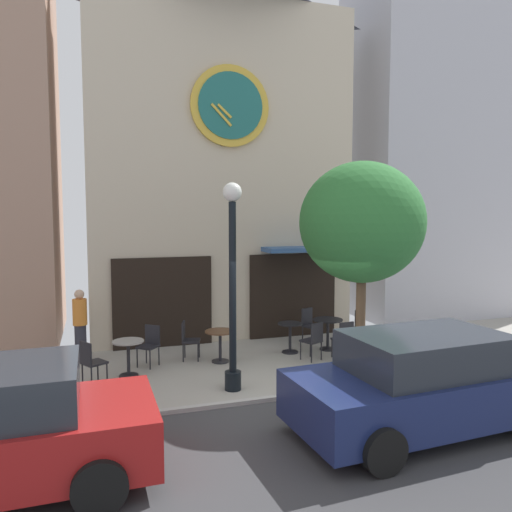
{
  "coord_description": "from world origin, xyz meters",
  "views": [
    {
      "loc": [
        -3.63,
        -8.22,
        3.41
      ],
      "look_at": [
        -0.21,
        2.2,
        2.46
      ],
      "focal_mm": 34.71,
      "sensor_mm": 36.0,
      "label": 1
    }
  ],
  "objects_px": {
    "street_tree": "(362,223)",
    "cafe_chair_facing_wall": "(310,323)",
    "street_lamp": "(233,286)",
    "cafe_table_center_right": "(128,352)",
    "cafe_chair_near_tree": "(91,360)",
    "cafe_table_center_left": "(328,328)",
    "cafe_chair_outer": "(355,326)",
    "cafe_chair_near_lamp": "(314,338)",
    "parked_car_navy": "(425,383)",
    "cafe_table_rightmost": "(290,333)",
    "cafe_table_near_door": "(220,340)",
    "cafe_chair_corner": "(150,342)",
    "cafe_chair_right_end": "(188,337)",
    "cafe_chair_left_end": "(344,337)",
    "pedestrian_orange": "(80,324)"
  },
  "relations": [
    {
      "from": "cafe_table_rightmost",
      "to": "parked_car_navy",
      "type": "xyz_separation_m",
      "value": [
        0.37,
        -4.69,
        0.28
      ]
    },
    {
      "from": "cafe_table_center_left",
      "to": "cafe_chair_outer",
      "type": "bearing_deg",
      "value": 5.8
    },
    {
      "from": "street_tree",
      "to": "street_lamp",
      "type": "bearing_deg",
      "value": 177.69
    },
    {
      "from": "cafe_table_near_door",
      "to": "cafe_chair_near_lamp",
      "type": "bearing_deg",
      "value": -15.4
    },
    {
      "from": "cafe_chair_near_lamp",
      "to": "parked_car_navy",
      "type": "height_order",
      "value": "parked_car_navy"
    },
    {
      "from": "cafe_table_center_left",
      "to": "cafe_chair_near_tree",
      "type": "height_order",
      "value": "cafe_chair_near_tree"
    },
    {
      "from": "cafe_table_center_left",
      "to": "cafe_chair_left_end",
      "type": "height_order",
      "value": "cafe_chair_left_end"
    },
    {
      "from": "cafe_table_near_door",
      "to": "cafe_chair_right_end",
      "type": "height_order",
      "value": "cafe_chair_right_end"
    },
    {
      "from": "street_lamp",
      "to": "cafe_chair_corner",
      "type": "distance_m",
      "value": 2.89
    },
    {
      "from": "cafe_chair_corner",
      "to": "cafe_chair_left_end",
      "type": "bearing_deg",
      "value": -12.01
    },
    {
      "from": "cafe_table_center_right",
      "to": "cafe_chair_near_tree",
      "type": "xyz_separation_m",
      "value": [
        -0.75,
        -0.36,
        0.01
      ]
    },
    {
      "from": "cafe_chair_left_end",
      "to": "cafe_chair_corner",
      "type": "bearing_deg",
      "value": 167.99
    },
    {
      "from": "cafe_chair_corner",
      "to": "cafe_table_center_left",
      "type": "bearing_deg",
      "value": -0.97
    },
    {
      "from": "cafe_chair_near_lamp",
      "to": "parked_car_navy",
      "type": "distance_m",
      "value": 3.92
    },
    {
      "from": "street_lamp",
      "to": "cafe_table_near_door",
      "type": "bearing_deg",
      "value": 83.67
    },
    {
      "from": "cafe_chair_near_tree",
      "to": "cafe_chair_facing_wall",
      "type": "distance_m",
      "value": 5.76
    },
    {
      "from": "cafe_chair_right_end",
      "to": "cafe_chair_left_end",
      "type": "relative_size",
      "value": 1.0
    },
    {
      "from": "cafe_table_rightmost",
      "to": "cafe_table_center_left",
      "type": "distance_m",
      "value": 1.0
    },
    {
      "from": "parked_car_navy",
      "to": "street_tree",
      "type": "bearing_deg",
      "value": 82.81
    },
    {
      "from": "pedestrian_orange",
      "to": "cafe_table_center_right",
      "type": "bearing_deg",
      "value": -56.4
    },
    {
      "from": "cafe_chair_facing_wall",
      "to": "cafe_chair_corner",
      "type": "bearing_deg",
      "value": -170.24
    },
    {
      "from": "cafe_chair_outer",
      "to": "cafe_table_near_door",
      "type": "bearing_deg",
      "value": -176.13
    },
    {
      "from": "cafe_table_rightmost",
      "to": "cafe_chair_near_tree",
      "type": "distance_m",
      "value": 4.74
    },
    {
      "from": "cafe_chair_corner",
      "to": "street_lamp",
      "type": "bearing_deg",
      "value": -56.69
    },
    {
      "from": "cafe_chair_outer",
      "to": "cafe_chair_near_lamp",
      "type": "distance_m",
      "value": 1.75
    },
    {
      "from": "cafe_table_center_right",
      "to": "cafe_chair_left_end",
      "type": "relative_size",
      "value": 0.85
    },
    {
      "from": "cafe_chair_right_end",
      "to": "parked_car_navy",
      "type": "distance_m",
      "value": 5.67
    },
    {
      "from": "street_tree",
      "to": "cafe_chair_left_end",
      "type": "xyz_separation_m",
      "value": [
        0.3,
        1.24,
        -2.69
      ]
    },
    {
      "from": "cafe_table_near_door",
      "to": "cafe_chair_facing_wall",
      "type": "bearing_deg",
      "value": 19.84
    },
    {
      "from": "street_tree",
      "to": "cafe_table_center_left",
      "type": "xyz_separation_m",
      "value": [
        0.3,
        2.1,
        -2.66
      ]
    },
    {
      "from": "cafe_chair_facing_wall",
      "to": "cafe_table_rightmost",
      "type": "bearing_deg",
      "value": -138.76
    },
    {
      "from": "street_lamp",
      "to": "cafe_chair_right_end",
      "type": "height_order",
      "value": "street_lamp"
    },
    {
      "from": "cafe_table_center_left",
      "to": "cafe_table_near_door",
      "type": "bearing_deg",
      "value": -176.69
    },
    {
      "from": "cafe_chair_near_lamp",
      "to": "cafe_chair_outer",
      "type": "bearing_deg",
      "value": 28.0
    },
    {
      "from": "cafe_chair_near_lamp",
      "to": "cafe_chair_facing_wall",
      "type": "distance_m",
      "value": 1.65
    },
    {
      "from": "cafe_table_near_door",
      "to": "cafe_chair_outer",
      "type": "relative_size",
      "value": 0.81
    },
    {
      "from": "cafe_chair_near_tree",
      "to": "cafe_table_near_door",
      "type": "bearing_deg",
      "value": 14.9
    },
    {
      "from": "street_tree",
      "to": "cafe_chair_facing_wall",
      "type": "xyz_separation_m",
      "value": [
        0.17,
        2.9,
        -2.69
      ]
    },
    {
      "from": "cafe_chair_outer",
      "to": "cafe_chair_right_end",
      "type": "relative_size",
      "value": 1.0
    },
    {
      "from": "cafe_table_rightmost",
      "to": "cafe_chair_outer",
      "type": "distance_m",
      "value": 1.81
    },
    {
      "from": "cafe_table_center_left",
      "to": "cafe_chair_right_end",
      "type": "relative_size",
      "value": 0.86
    },
    {
      "from": "cafe_table_center_right",
      "to": "street_lamp",
      "type": "bearing_deg",
      "value": -37.61
    },
    {
      "from": "cafe_chair_near_tree",
      "to": "pedestrian_orange",
      "type": "xyz_separation_m",
      "value": [
        -0.23,
        1.83,
        0.33
      ]
    },
    {
      "from": "cafe_table_center_right",
      "to": "parked_car_navy",
      "type": "xyz_separation_m",
      "value": [
        4.26,
        -4.1,
        0.24
      ]
    },
    {
      "from": "cafe_table_rightmost",
      "to": "cafe_chair_right_end",
      "type": "relative_size",
      "value": 0.82
    },
    {
      "from": "cafe_chair_right_end",
      "to": "pedestrian_orange",
      "type": "relative_size",
      "value": 0.54
    },
    {
      "from": "cafe_table_near_door",
      "to": "cafe_chair_near_tree",
      "type": "xyz_separation_m",
      "value": [
        -2.82,
        -0.75,
        0.02
      ]
    },
    {
      "from": "cafe_table_rightmost",
      "to": "pedestrian_orange",
      "type": "height_order",
      "value": "pedestrian_orange"
    },
    {
      "from": "cafe_chair_facing_wall",
      "to": "cafe_chair_right_end",
      "type": "bearing_deg",
      "value": -170.45
    },
    {
      "from": "street_lamp",
      "to": "cafe_table_center_left",
      "type": "xyz_separation_m",
      "value": [
        3.02,
        1.99,
        -1.47
      ]
    }
  ]
}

